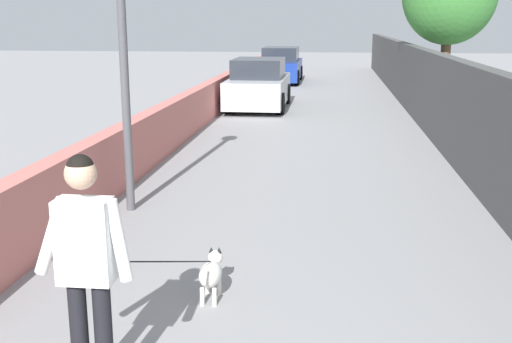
# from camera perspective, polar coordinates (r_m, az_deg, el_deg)

# --- Properties ---
(ground_plane) EXTENTS (80.00, 80.00, 0.00)m
(ground_plane) POSITION_cam_1_polar(r_m,az_deg,el_deg) (15.56, 5.00, 3.62)
(ground_plane) COLOR gray
(wall_left) EXTENTS (48.00, 0.30, 1.01)m
(wall_left) POSITION_cam_1_polar(r_m,az_deg,el_deg) (13.91, -7.41, 4.48)
(wall_left) COLOR #CC726B
(wall_left) RESTS_ON ground
(fence_right) EXTENTS (48.00, 0.30, 1.95)m
(fence_right) POSITION_cam_1_polar(r_m,az_deg,el_deg) (13.65, 17.22, 5.80)
(fence_right) COLOR #4C4C4C
(fence_right) RESTS_ON ground
(person_skateboarder) EXTENTS (0.22, 0.71, 1.73)m
(person_skateboarder) POSITION_cam_1_polar(r_m,az_deg,el_deg) (4.53, -15.23, -7.38)
(person_skateboarder) COLOR black
(person_skateboarder) RESTS_ON skateboard
(dog) EXTENTS (2.06, 0.65, 1.06)m
(dog) POSITION_cam_1_polar(r_m,az_deg,el_deg) (6.23, -4.15, -9.17)
(dog) COLOR white
(dog) RESTS_ON ground
(car_near) EXTENTS (4.10, 1.80, 1.54)m
(car_near) POSITION_cam_1_polar(r_m,az_deg,el_deg) (19.69, 0.24, 7.86)
(car_near) COLOR silver
(car_near) RESTS_ON ground
(car_far) EXTENTS (4.35, 1.80, 1.54)m
(car_far) POSITION_cam_1_polar(r_m,az_deg,el_deg) (28.26, 2.28, 9.60)
(car_far) COLOR navy
(car_far) RESTS_ON ground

